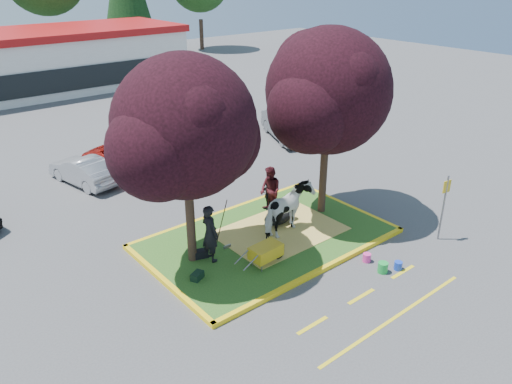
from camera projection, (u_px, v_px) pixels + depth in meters
ground at (267, 240)px, 17.39m from camera, size 90.00×90.00×0.00m
median_island at (267, 238)px, 17.36m from camera, size 8.00×5.00×0.15m
curb_near at (321, 270)px, 15.55m from camera, size 8.30×0.16×0.15m
curb_far at (224, 212)px, 19.18m from camera, size 8.30×0.16×0.15m
curb_left at (164, 281)px, 15.01m from camera, size 0.16×5.30×0.15m
curb_right at (345, 205)px, 19.71m from camera, size 0.16×5.30×0.15m
straw_bedding at (280, 231)px, 17.67m from camera, size 4.20×3.00×0.01m
tree_purple_left at (186, 134)px, 14.24m from camera, size 5.06×4.20×6.51m
tree_purple_right at (329, 97)px, 17.30m from camera, size 5.30×4.40×6.82m
fire_lane_stripe_a at (312, 325)px, 13.29m from camera, size 1.10×0.12×0.01m
fire_lane_stripe_b at (361, 296)px, 14.44m from camera, size 1.10×0.12×0.01m
fire_lane_stripe_c at (403, 272)px, 15.59m from camera, size 1.10×0.12×0.01m
fire_lane_long at (396, 317)px, 13.60m from camera, size 6.00×0.10×0.01m
retail_building at (45, 60)px, 37.27m from camera, size 20.40×8.40×4.40m
cow at (288, 210)px, 17.21m from camera, size 2.27×1.43×1.78m
calf at (278, 217)px, 18.09m from camera, size 1.35×1.06×0.51m
handler at (210, 233)px, 15.60m from camera, size 0.48×0.71×1.90m
visitor_a at (270, 190)px, 18.63m from camera, size 0.81×0.98×1.83m
visitor_b at (268, 195)px, 19.03m from camera, size 0.31×0.68×1.15m
wheelbarrow at (266, 252)px, 15.51m from camera, size 1.82×0.66×0.69m
gear_bag_dark at (200, 254)px, 16.04m from camera, size 0.56×0.41×0.25m
gear_bag_green at (197, 276)px, 14.94m from camera, size 0.48×0.41×0.22m
sign_post at (444, 201)px, 16.85m from camera, size 0.34×0.08×2.40m
bucket_green at (383, 267)px, 15.51m from camera, size 0.40×0.40×0.34m
bucket_pink at (367, 258)px, 16.09m from camera, size 0.31×0.31×0.28m
bucket_blue at (398, 266)px, 15.67m from camera, size 0.33×0.33×0.28m
car_silver at (83, 170)px, 21.65m from camera, size 1.99×3.86×1.21m
car_red at (140, 162)px, 22.26m from camera, size 4.32×5.79×1.46m
car_white at (180, 148)px, 24.05m from camera, size 2.57×5.02×1.40m
car_grey at (287, 126)px, 27.20m from camera, size 3.13×4.73×1.47m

